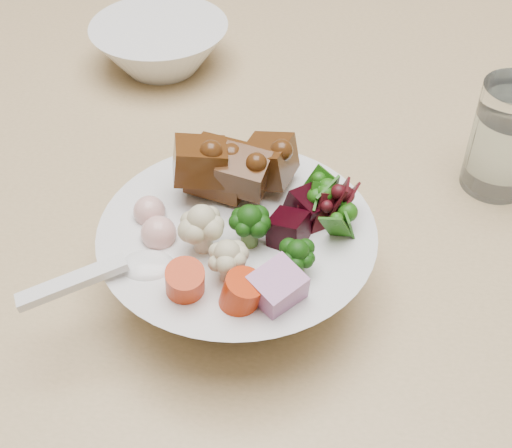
% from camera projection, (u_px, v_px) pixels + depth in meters
% --- Properties ---
extents(dining_table, '(1.75, 1.14, 0.77)m').
position_uv_depth(dining_table, '(505.00, 273.00, 0.71)').
color(dining_table, tan).
rests_on(dining_table, ground).
extents(food_bowl, '(0.22, 0.22, 0.12)m').
position_uv_depth(food_bowl, '(240.00, 253.00, 0.57)').
color(food_bowl, silver).
rests_on(food_bowl, dining_table).
extents(soup_spoon, '(0.12, 0.07, 0.02)m').
position_uv_depth(soup_spoon, '(129.00, 271.00, 0.52)').
color(soup_spoon, silver).
rests_on(soup_spoon, food_bowl).
extents(water_glass, '(0.06, 0.06, 0.11)m').
position_uv_depth(water_glass, '(505.00, 142.00, 0.66)').
color(water_glass, white).
rests_on(water_glass, dining_table).
extents(side_bowl, '(0.16, 0.16, 0.05)m').
position_uv_depth(side_bowl, '(161.00, 46.00, 0.83)').
color(side_bowl, silver).
rests_on(side_bowl, dining_table).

